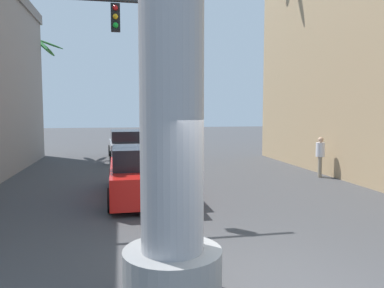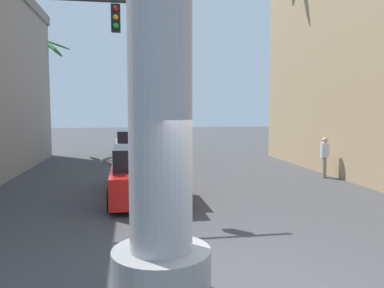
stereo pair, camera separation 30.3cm
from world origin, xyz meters
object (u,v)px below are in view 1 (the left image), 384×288
(car_far, at_px, (128,146))
(palm_tree_far_left, at_px, (34,74))
(car_lead, at_px, (143,174))
(pedestrian_mid_right, at_px, (320,154))
(palm_tree_mid_right, at_px, (301,39))

(car_far, bearing_deg, palm_tree_far_left, 151.07)
(car_lead, relative_size, car_far, 1.00)
(car_lead, bearing_deg, pedestrian_mid_right, 16.91)
(palm_tree_far_left, height_order, pedestrian_mid_right, palm_tree_far_left)
(palm_tree_far_left, bearing_deg, car_far, -28.93)
(car_lead, bearing_deg, car_far, 91.67)
(car_far, distance_m, palm_tree_far_left, 7.26)
(palm_tree_far_left, relative_size, palm_tree_mid_right, 0.72)
(palm_tree_mid_right, xyz_separation_m, pedestrian_mid_right, (-0.82, -3.51, -5.12))
(palm_tree_mid_right, bearing_deg, car_lead, -144.42)
(car_far, bearing_deg, car_lead, -88.33)
(car_lead, xyz_separation_m, palm_tree_mid_right, (7.92, 5.67, 5.35))
(pedestrian_mid_right, bearing_deg, car_far, 136.07)
(car_far, distance_m, pedestrian_mid_right, 10.24)
(car_far, height_order, pedestrian_mid_right, pedestrian_mid_right)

